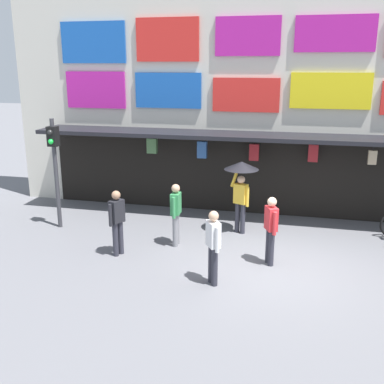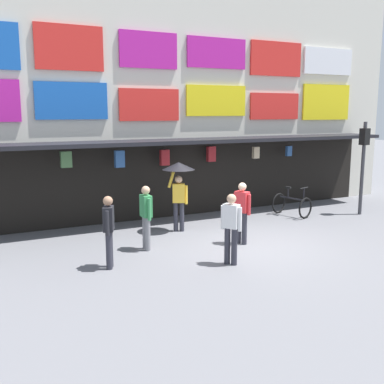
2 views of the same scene
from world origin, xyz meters
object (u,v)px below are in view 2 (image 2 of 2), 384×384
pedestrian_in_red (242,210)px  pedestrian_in_yellow (231,225)px  pedestrian_with_umbrella (179,177)px  pedestrian_in_white (146,214)px  pedestrian_in_blue (109,228)px  bicycle_parked (292,205)px  traffic_light_far (363,153)px

pedestrian_in_red → pedestrian_in_yellow: 1.74m
pedestrian_with_umbrella → pedestrian_in_white: bearing=-139.3°
pedestrian_in_blue → pedestrian_in_white: 1.57m
bicycle_parked → pedestrian_with_umbrella: (-4.32, -0.12, 1.25)m
pedestrian_in_blue → pedestrian_with_umbrella: pedestrian_with_umbrella is taller
traffic_light_far → pedestrian_with_umbrella: size_ratio=1.54×
traffic_light_far → bicycle_parked: size_ratio=2.44×
pedestrian_in_blue → pedestrian_in_yellow: size_ratio=1.00×
pedestrian_in_blue → pedestrian_in_white: same height
traffic_light_far → pedestrian_in_blue: size_ratio=1.90×
pedestrian_with_umbrella → traffic_light_far: bearing=-6.3°
pedestrian_with_umbrella → pedestrian_in_white: (-1.53, -1.32, -0.69)m
bicycle_parked → pedestrian_in_white: (-5.85, -1.44, 0.55)m
pedestrian_in_red → pedestrian_in_white: same height
traffic_light_far → pedestrian_in_yellow: (-6.78, -2.54, -1.19)m
pedestrian_in_yellow → pedestrian_in_white: bearing=125.0°
pedestrian_in_blue → pedestrian_with_umbrella: size_ratio=0.81×
bicycle_parked → pedestrian_with_umbrella: bearing=-178.4°
pedestrian_in_blue → pedestrian_in_red: size_ratio=1.00×
pedestrian_in_blue → pedestrian_in_red: 3.77m
bicycle_parked → pedestrian_in_white: pedestrian_in_white is taller
pedestrian_in_blue → pedestrian_with_umbrella: 3.65m
pedestrian_in_yellow → traffic_light_far: bearing=20.6°
bicycle_parked → pedestrian_in_yellow: pedestrian_in_yellow is taller
traffic_light_far → pedestrian_in_white: size_ratio=1.90×
bicycle_parked → pedestrian_in_blue: bearing=-161.5°
bicycle_parked → pedestrian_in_red: size_ratio=0.78×
pedestrian_in_blue → pedestrian_in_yellow: bearing=-21.0°
pedestrian_in_blue → pedestrian_in_red: (3.76, 0.31, 0.00)m
pedestrian_in_yellow → pedestrian_in_white: same height
traffic_light_far → pedestrian_in_blue: 9.60m
traffic_light_far → pedestrian_in_yellow: 7.34m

